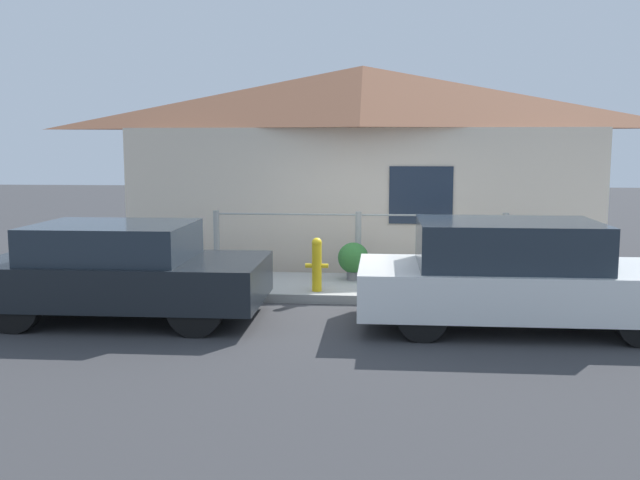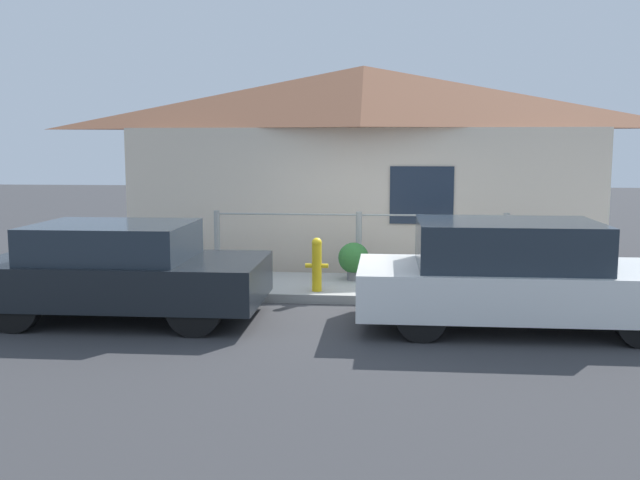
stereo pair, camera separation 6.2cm
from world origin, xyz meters
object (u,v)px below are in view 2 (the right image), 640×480
object	(u,v)px
car_left	(122,270)
fire_hydrant	(317,263)
car_right	(515,275)
potted_plant_near_hydrant	(354,259)

from	to	relation	value
car_left	fire_hydrant	distance (m)	2.82
car_right	fire_hydrant	size ratio (longest dim) A/B	5.02
car_left	fire_hydrant	size ratio (longest dim) A/B	4.58
car_right	fire_hydrant	xyz separation A→B (m)	(-2.63, 1.39, -0.12)
fire_hydrant	potted_plant_near_hydrant	distance (m)	1.06
fire_hydrant	car_left	bearing A→B (deg)	-150.32
fire_hydrant	car_right	bearing A→B (deg)	-27.90
car_left	potted_plant_near_hydrant	world-z (taller)	car_left
potted_plant_near_hydrant	fire_hydrant	bearing A→B (deg)	-118.52
car_left	car_right	size ratio (longest dim) A/B	0.91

